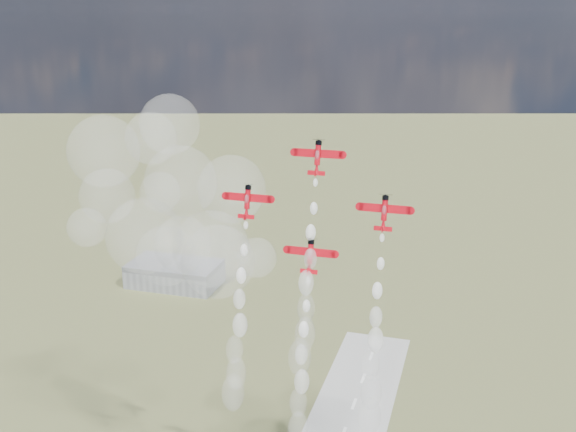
% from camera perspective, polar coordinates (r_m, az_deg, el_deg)
% --- Properties ---
extents(hangar, '(50.00, 28.00, 13.00)m').
position_cam_1_polar(hangar, '(384.56, -9.56, -4.85)').
color(hangar, gray).
rests_on(hangar, ground).
extents(plane_lead, '(11.05, 4.27, 7.74)m').
position_cam_1_polar(plane_lead, '(149.38, 2.52, 5.03)').
color(plane_lead, red).
rests_on(plane_lead, ground).
extents(plane_left, '(11.05, 4.27, 7.74)m').
position_cam_1_polar(plane_left, '(153.71, -3.47, 1.29)').
color(plane_left, red).
rests_on(plane_left, ground).
extents(plane_right, '(11.05, 4.27, 7.74)m').
position_cam_1_polar(plane_right, '(146.41, 8.16, 0.33)').
color(plane_right, red).
rests_on(plane_right, ground).
extents(plane_slot, '(11.05, 4.27, 7.74)m').
position_cam_1_polar(plane_slot, '(149.99, 1.89, -3.35)').
color(plane_slot, red).
rests_on(plane_slot, ground).
extents(smoke_trail_lead, '(5.64, 13.57, 40.93)m').
position_cam_1_polar(smoke_trail_lead, '(152.29, 1.36, -9.05)').
color(smoke_trail_lead, white).
rests_on(smoke_trail_lead, plane_lead).
extents(smoke_trail_left, '(5.31, 12.95, 40.85)m').
position_cam_1_polar(smoke_trail_left, '(159.33, -4.45, -12.22)').
color(smoke_trail_left, white).
rests_on(smoke_trail_left, plane_left).
extents(smoke_trail_right, '(5.19, 12.82, 41.31)m').
position_cam_1_polar(smoke_trail_right, '(152.17, 7.07, -13.74)').
color(smoke_trail_right, white).
rests_on(smoke_trail_right, plane_right).
extents(smoke_trail_slot, '(5.25, 13.75, 41.19)m').
position_cam_1_polar(smoke_trail_slot, '(157.96, 0.82, -16.84)').
color(smoke_trail_slot, white).
rests_on(smoke_trail_slot, plane_slot).
extents(drifted_smoke_cloud, '(63.40, 41.93, 53.66)m').
position_cam_1_polar(drifted_smoke_cloud, '(188.04, -9.79, 0.67)').
color(drifted_smoke_cloud, white).
rests_on(drifted_smoke_cloud, ground).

